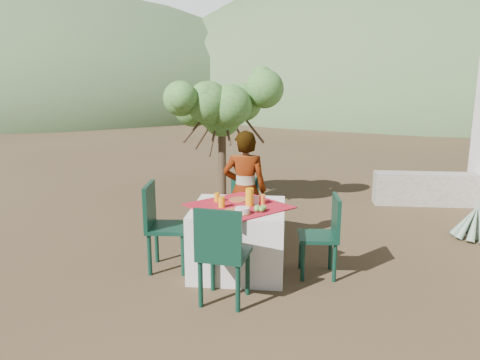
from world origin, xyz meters
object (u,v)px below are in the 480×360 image
object	(u,v)px
table	(239,238)
chair_left	(161,222)
chair_far	(241,206)
chair_right	(325,232)
agave	(477,222)
juice_pitcher	(249,197)
shrub_tree	(226,113)
person	(245,190)
chair_near	(222,251)

from	to	relation	value
table	chair_left	xyz separation A→B (m)	(-0.87, -0.06, 0.18)
chair_far	chair_right	world-z (taller)	chair_right
table	agave	xyz separation A→B (m)	(3.11, 1.38, -0.15)
juice_pitcher	shrub_tree	bearing A→B (deg)	102.98
table	person	bearing A→B (deg)	89.56
person	shrub_tree	xyz separation A→B (m)	(-0.48, 1.88, 0.82)
chair_left	juice_pitcher	xyz separation A→B (m)	(1.00, 0.06, 0.31)
chair_far	chair_right	size ratio (longest dim) A/B	0.95
chair_left	person	bearing A→B (deg)	-52.58
shrub_tree	juice_pitcher	xyz separation A→B (m)	(0.60, -2.59, -0.72)
chair_right	chair_left	bearing A→B (deg)	-92.52
chair_far	chair_right	distance (m)	1.47
person	shrub_tree	world-z (taller)	shrub_tree
chair_left	person	world-z (taller)	person
table	person	distance (m)	0.81
table	chair_near	xyz separation A→B (m)	(-0.07, -0.85, 0.17)
chair_right	person	world-z (taller)	person
chair_left	shrub_tree	size ratio (longest dim) A/B	0.50
chair_left	juice_pitcher	world-z (taller)	chair_left
chair_left	shrub_tree	distance (m)	2.87
table	chair_left	world-z (taller)	chair_left
chair_far	chair_left	world-z (taller)	chair_left
chair_near	chair_right	xyz separation A→B (m)	(1.03, 0.80, -0.05)
chair_right	juice_pitcher	size ratio (longest dim) A/B	4.58
chair_near	shrub_tree	distance (m)	3.62
chair_left	person	size ratio (longest dim) A/B	0.66
table	shrub_tree	distance (m)	2.90
shrub_tree	agave	distance (m)	4.02
table	chair_far	world-z (taller)	chair_far
chair_near	juice_pitcher	xyz separation A→B (m)	(0.19, 0.85, 0.31)
chair_near	chair_left	xyz separation A→B (m)	(-0.81, 0.79, 0.01)
chair_left	table	bearing A→B (deg)	-89.97
chair_far	shrub_tree	distance (m)	1.99
person	chair_far	bearing A→B (deg)	-73.87
table	chair_right	world-z (taller)	chair_right
chair_right	agave	size ratio (longest dim) A/B	1.35
person	juice_pitcher	size ratio (longest dim) A/B	7.68
table	shrub_tree	xyz separation A→B (m)	(-0.48, 2.60, 1.20)
chair_near	agave	size ratio (longest dim) A/B	1.47
chair_far	chair_near	distance (m)	1.84
person	juice_pitcher	distance (m)	0.73
table	chair_far	size ratio (longest dim) A/B	1.51
table	person	size ratio (longest dim) A/B	0.86
table	chair_right	distance (m)	0.97
chair_far	chair_near	size ratio (longest dim) A/B	0.87
chair_near	person	bearing A→B (deg)	-83.60
agave	juice_pitcher	xyz separation A→B (m)	(-2.98, -1.38, 0.63)
chair_near	person	world-z (taller)	person
agave	juice_pitcher	bearing A→B (deg)	-155.23
chair_far	chair_left	size ratio (longest dim) A/B	0.86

